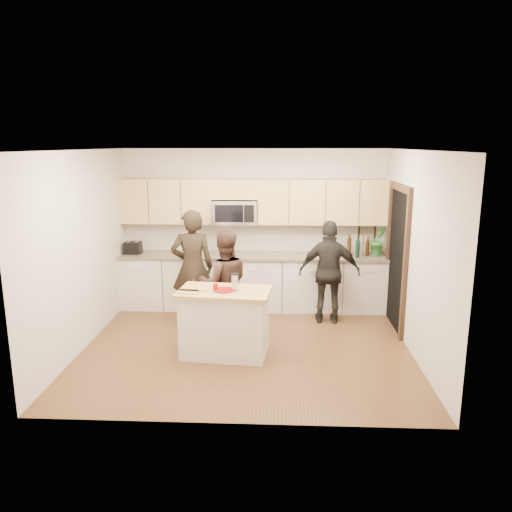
{
  "coord_description": "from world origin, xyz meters",
  "views": [
    {
      "loc": [
        0.44,
        -6.55,
        2.78
      ],
      "look_at": [
        0.12,
        0.35,
        1.22
      ],
      "focal_mm": 35.0,
      "sensor_mm": 36.0,
      "label": 1
    }
  ],
  "objects_px": {
    "toaster": "(133,248)",
    "woman_left": "(193,267)",
    "island": "(225,322)",
    "woman_center": "(224,283)",
    "woman_right": "(329,272)"
  },
  "relations": [
    {
      "from": "island",
      "to": "woman_left",
      "type": "height_order",
      "value": "woman_left"
    },
    {
      "from": "woman_left",
      "to": "woman_right",
      "type": "distance_m",
      "value": 2.14
    },
    {
      "from": "woman_left",
      "to": "island",
      "type": "bearing_deg",
      "value": 106.87
    },
    {
      "from": "island",
      "to": "woman_right",
      "type": "height_order",
      "value": "woman_right"
    },
    {
      "from": "woman_left",
      "to": "woman_center",
      "type": "relative_size",
      "value": 1.16
    },
    {
      "from": "island",
      "to": "toaster",
      "type": "distance_m",
      "value": 2.71
    },
    {
      "from": "woman_center",
      "to": "woman_right",
      "type": "relative_size",
      "value": 0.95
    },
    {
      "from": "toaster",
      "to": "woman_left",
      "type": "height_order",
      "value": "woman_left"
    },
    {
      "from": "toaster",
      "to": "woman_center",
      "type": "height_order",
      "value": "woman_center"
    },
    {
      "from": "island",
      "to": "woman_right",
      "type": "relative_size",
      "value": 0.78
    },
    {
      "from": "woman_center",
      "to": "toaster",
      "type": "bearing_deg",
      "value": -47.15
    },
    {
      "from": "toaster",
      "to": "woman_left",
      "type": "distance_m",
      "value": 1.39
    },
    {
      "from": "woman_left",
      "to": "woman_right",
      "type": "height_order",
      "value": "woman_left"
    },
    {
      "from": "toaster",
      "to": "woman_right",
      "type": "relative_size",
      "value": 0.17
    },
    {
      "from": "toaster",
      "to": "woman_center",
      "type": "xyz_separation_m",
      "value": [
        1.69,
        -1.2,
        -0.27
      ]
    }
  ]
}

